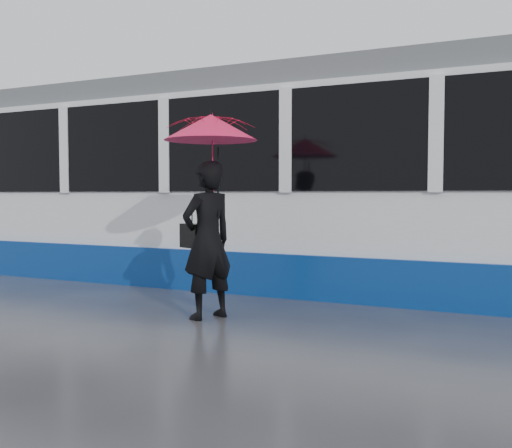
% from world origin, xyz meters
% --- Properties ---
extents(ground, '(90.00, 90.00, 0.00)m').
position_xyz_m(ground, '(0.00, 0.00, 0.00)').
color(ground, '#2B2B30').
rests_on(ground, ground).
extents(rails, '(34.00, 1.51, 0.02)m').
position_xyz_m(rails, '(0.00, 2.50, 0.01)').
color(rails, '#3F3D38').
rests_on(rails, ground).
extents(tram, '(26.00, 2.56, 3.35)m').
position_xyz_m(tram, '(0.22, 2.50, 1.64)').
color(tram, white).
rests_on(tram, ground).
extents(woman, '(0.68, 0.79, 1.84)m').
position_xyz_m(woman, '(-0.62, -0.31, 0.92)').
color(woman, black).
rests_on(woman, ground).
extents(umbrella, '(1.43, 1.43, 1.24)m').
position_xyz_m(umbrella, '(-0.57, -0.31, 2.02)').
color(umbrella, '#EF1479').
rests_on(umbrella, ground).
extents(handbag, '(0.36, 0.27, 0.46)m').
position_xyz_m(handbag, '(-0.84, -0.29, 0.96)').
color(handbag, black).
rests_on(handbag, ground).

